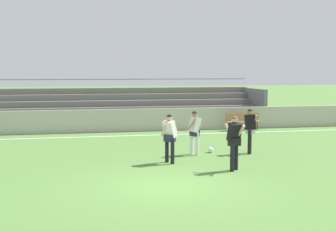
# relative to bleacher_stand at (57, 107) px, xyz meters

# --- Properties ---
(ground_plane) EXTENTS (160.00, 160.00, 0.00)m
(ground_plane) POSITION_rel_bleacher_stand_xyz_m (3.15, -14.51, -1.10)
(ground_plane) COLOR #517A38
(field_line_sideline) EXTENTS (44.00, 0.12, 0.01)m
(field_line_sideline) POSITION_rel_bleacher_stand_xyz_m (3.15, -4.50, -1.10)
(field_line_sideline) COLOR white
(field_line_sideline) RESTS_ON ground
(sideline_wall) EXTENTS (48.00, 0.16, 1.15)m
(sideline_wall) POSITION_rel_bleacher_stand_xyz_m (3.15, -2.88, -0.53)
(sideline_wall) COLOR #BCB7AD
(sideline_wall) RESTS_ON ground
(bleacher_stand) EXTENTS (23.30, 3.71, 2.60)m
(bleacher_stand) POSITION_rel_bleacher_stand_xyz_m (0.00, 0.00, 0.00)
(bleacher_stand) COLOR #897051
(bleacher_stand) RESTS_ON ground
(bench_centre_sideline) EXTENTS (1.80, 0.40, 0.90)m
(bench_centre_sideline) POSITION_rel_bleacher_stand_xyz_m (9.46, -3.62, -0.56)
(bench_centre_sideline) COLOR #99754C
(bench_centre_sideline) RESTS_ON ground
(player_white_overlapping) EXTENTS (0.68, 0.50, 1.62)m
(player_white_overlapping) POSITION_rel_bleacher_stand_xyz_m (5.13, -10.04, -0.14)
(player_white_overlapping) COLOR white
(player_white_overlapping) RESTS_ON ground
(player_dark_deep_cover) EXTENTS (0.48, 0.40, 1.68)m
(player_dark_deep_cover) POSITION_rel_bleacher_stand_xyz_m (7.22, -10.22, -0.10)
(player_dark_deep_cover) COLOR black
(player_dark_deep_cover) RESTS_ON ground
(player_white_trailing_run) EXTENTS (0.68, 0.54, 1.65)m
(player_white_trailing_run) POSITION_rel_bleacher_stand_xyz_m (3.90, -11.41, -0.12)
(player_white_trailing_run) COLOR black
(player_white_trailing_run) RESTS_ON ground
(player_dark_wide_right) EXTENTS (0.48, 0.66, 1.71)m
(player_dark_wide_right) POSITION_rel_bleacher_stand_xyz_m (5.61, -13.00, -0.08)
(player_dark_wide_right) COLOR black
(player_dark_wide_right) RESTS_ON ground
(soccer_ball) EXTENTS (0.22, 0.22, 0.22)m
(soccer_ball) POSITION_rel_bleacher_stand_xyz_m (5.85, -9.74, -0.99)
(soccer_ball) COLOR white
(soccer_ball) RESTS_ON ground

